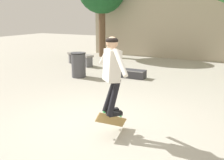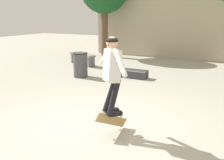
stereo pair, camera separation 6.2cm
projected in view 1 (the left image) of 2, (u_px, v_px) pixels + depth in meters
The scene contains 7 objects.
ground_plane at pixel (101, 125), 5.11m from camera, with size 40.00×40.00×0.00m, color #B2AD9E.
building_backdrop at pixel (190, 21), 12.24m from camera, with size 11.11×0.52×4.66m.
park_bench at pixel (80, 57), 11.20m from camera, with size 1.57×0.89×0.51m.
skate_ledge at pixel (127, 73), 9.04m from camera, with size 1.37×0.43×0.29m.
trash_bin at pixel (79, 64), 8.98m from camera, with size 0.55×0.55×0.89m.
skater at pixel (112, 69), 4.42m from camera, with size 0.98×0.88×1.43m.
skateboard_flipping at pixel (111, 120), 4.71m from camera, with size 0.34×0.71×0.49m.
Camera 1 is at (2.37, -4.08, 2.19)m, focal length 40.00 mm.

